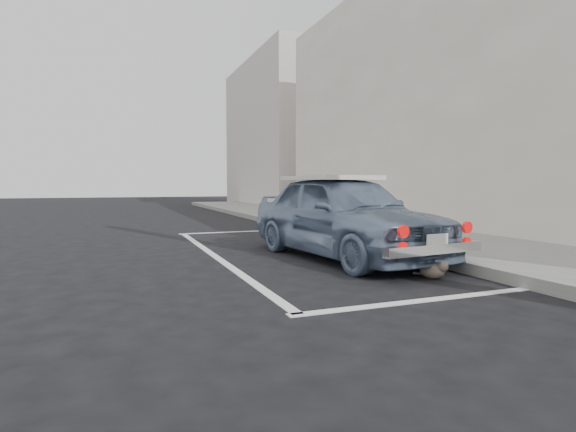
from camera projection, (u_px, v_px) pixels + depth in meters
The scene contains 9 objects.
ground at pixel (359, 293), 4.75m from camera, with size 80.00×80.00×0.00m, color black.
sidewalk at pixel (461, 247), 7.77m from camera, with size 2.80×40.00×0.15m, color slate.
shop_building at pixel (509, 85), 10.52m from camera, with size 3.50×18.00×7.00m.
building_far at pixel (278, 134), 25.37m from camera, with size 3.50×10.00×8.00m, color beige.
pline_rear at pixel (428, 300), 4.47m from camera, with size 3.00×0.12×0.01m, color silver.
pline_front at pixel (241, 232), 10.98m from camera, with size 3.00×0.12×0.01m, color silver.
pline_side at pixel (215, 256), 7.22m from camera, with size 0.12×7.00×0.01m, color silver.
retro_coupe at pixel (344, 215), 7.06m from camera, with size 2.00×4.07×1.33m.
cat at pixel (433, 269), 5.49m from camera, with size 0.32×0.45×0.25m.
Camera 1 is at (-2.40, -4.09, 1.15)m, focal length 28.00 mm.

